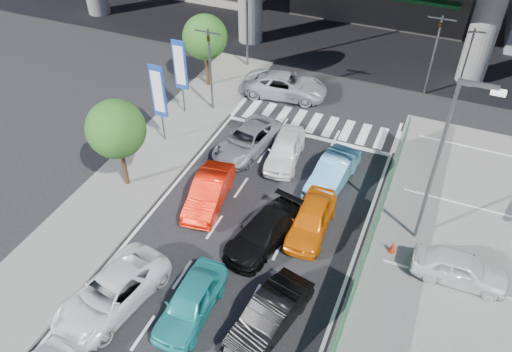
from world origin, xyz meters
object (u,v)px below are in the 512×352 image
at_px(taxi_orange_left, 209,192).
at_px(kei_truck_front_right, 333,173).
at_px(taxi_teal_mid, 191,302).
at_px(sedan_white_front_mid, 285,150).
at_px(signboard_near, 159,94).
at_px(traffic_light_right, 438,36).
at_px(parked_sedan_white, 460,268).
at_px(signboard_far, 180,67).
at_px(tree_near, 116,129).
at_px(tree_far, 205,37).
at_px(sedan_white_mid_left, 111,293).
at_px(taxi_orange_right, 311,219).
at_px(traffic_cone, 393,247).
at_px(hatch_black_mid_right, 269,316).
at_px(sedan_black_mid, 264,232).
at_px(traffic_light_left, 209,50).
at_px(crossing_wagon_silver, 286,85).
at_px(street_lamp_right, 444,153).
at_px(wagon_silver_front_left, 247,140).

height_order(taxi_orange_left, kei_truck_front_right, same).
bearing_deg(taxi_teal_mid, sedan_white_front_mid, 89.15).
bearing_deg(kei_truck_front_right, signboard_near, -172.17).
relative_size(traffic_light_right, parked_sedan_white, 1.35).
relative_size(signboard_near, signboard_far, 1.00).
xyz_separation_m(signboard_near, tree_near, (0.20, -3.99, 0.32)).
distance_m(tree_far, sedan_white_mid_left, 17.60).
distance_m(tree_far, taxi_orange_right, 14.58).
height_order(sedan_white_mid_left, traffic_cone, sedan_white_mid_left).
bearing_deg(tree_near, hatch_black_mid_right, -26.82).
bearing_deg(tree_near, sedan_black_mid, -7.03).
bearing_deg(traffic_light_right, traffic_light_left, -149.11).
xyz_separation_m(signboard_near, taxi_teal_mid, (6.87, -9.48, -2.37)).
height_order(traffic_light_right, crossing_wagon_silver, traffic_light_right).
xyz_separation_m(traffic_light_left, tree_near, (-0.80, -8.00, -0.55)).
xyz_separation_m(taxi_teal_mid, traffic_cone, (6.56, 6.13, -0.32)).
bearing_deg(tree_near, sedan_white_front_mid, 36.98).
xyz_separation_m(taxi_orange_right, traffic_cone, (3.71, 0.09, -0.32)).
bearing_deg(tree_far, sedan_white_front_mid, -36.59).
relative_size(traffic_light_left, hatch_black_mid_right, 1.24).
bearing_deg(hatch_black_mid_right, sedan_black_mid, 127.57).
bearing_deg(traffic_cone, taxi_orange_left, -178.41).
height_order(signboard_far, crossing_wagon_silver, signboard_far).
bearing_deg(sedan_black_mid, hatch_black_mid_right, -51.94).
distance_m(tree_near, taxi_orange_right, 9.91).
height_order(street_lamp_right, signboard_near, street_lamp_right).
bearing_deg(sedan_white_front_mid, taxi_orange_right, -64.02).
bearing_deg(traffic_cone, traffic_light_left, 149.38).
bearing_deg(wagon_silver_front_left, hatch_black_mid_right, -51.85).
height_order(signboard_near, taxi_orange_right, signboard_near).
height_order(tree_far, taxi_orange_right, tree_far).
distance_m(hatch_black_mid_right, parked_sedan_white, 8.11).
distance_m(crossing_wagon_silver, parked_sedan_white, 16.10).
distance_m(taxi_teal_mid, kei_truck_front_right, 10.01).
bearing_deg(signboard_near, wagon_silver_front_left, 12.93).
bearing_deg(traffic_light_right, tree_far, -161.31).
relative_size(traffic_light_left, parked_sedan_white, 1.35).
xyz_separation_m(tree_far, taxi_orange_left, (5.24, -10.10, -2.70)).
distance_m(traffic_light_left, taxi_orange_left, 9.03).
relative_size(wagon_silver_front_left, parked_sedan_white, 1.21).
bearing_deg(signboard_far, street_lamp_right, -18.68).
xyz_separation_m(traffic_light_right, taxi_orange_right, (-2.98, -14.44, -3.25)).
relative_size(signboard_far, parked_sedan_white, 1.22).
bearing_deg(sedan_white_mid_left, tree_near, 130.12).
height_order(traffic_light_left, sedan_white_front_mid, traffic_light_left).
bearing_deg(taxi_orange_left, hatch_black_mid_right, -54.29).
distance_m(tree_far, sedan_white_front_mid, 9.63).
bearing_deg(parked_sedan_white, signboard_far, 66.29).
relative_size(street_lamp_right, taxi_teal_mid, 1.98).
relative_size(signboard_near, kei_truck_front_right, 1.12).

